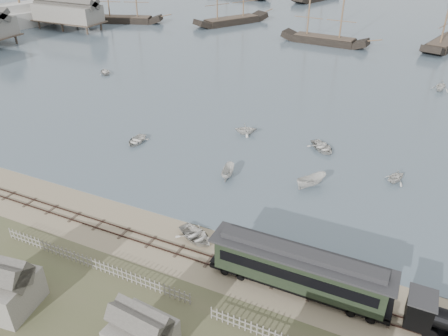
% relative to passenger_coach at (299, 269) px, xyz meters
% --- Properties ---
extents(ground, '(600.00, 600.00, 0.00)m').
position_rel_passenger_coach_xyz_m(ground, '(-9.89, 2.00, -2.21)').
color(ground, tan).
rests_on(ground, ground).
extents(rail_track, '(120.00, 1.80, 0.16)m').
position_rel_passenger_coach_xyz_m(rail_track, '(-9.89, 0.00, -2.17)').
color(rail_track, '#32211B').
rests_on(rail_track, ground).
extents(picket_fence_west, '(19.00, 0.10, 1.20)m').
position_rel_passenger_coach_xyz_m(picket_fence_west, '(-16.39, -5.00, -2.21)').
color(picket_fence_west, slate).
rests_on(picket_fence_west, ground).
extents(shed_left, '(5.00, 4.00, 4.10)m').
position_rel_passenger_coach_xyz_m(shed_left, '(-19.89, -11.00, -2.21)').
color(shed_left, slate).
rests_on(shed_left, ground).
extents(passenger_coach, '(14.41, 2.78, 3.50)m').
position_rel_passenger_coach_xyz_m(passenger_coach, '(0.00, 0.00, 0.00)').
color(passenger_coach, black).
rests_on(passenger_coach, ground).
extents(beached_dinghy, '(4.24, 4.80, 0.83)m').
position_rel_passenger_coach_xyz_m(beached_dinghy, '(-10.29, 2.11, -1.79)').
color(beached_dinghy, silver).
rests_on(beached_dinghy, ground).
extents(rowboat_0, '(3.88, 2.94, 0.75)m').
position_rel_passenger_coach_xyz_m(rowboat_0, '(-26.70, 16.15, -1.77)').
color(rowboat_0, silver).
rests_on(rowboat_0, harbor_water).
extents(rowboat_1, '(3.58, 3.79, 1.58)m').
position_rel_passenger_coach_xyz_m(rowboat_1, '(-14.67, 24.71, -1.36)').
color(rowboat_1, silver).
rests_on(rowboat_1, harbor_water).
extents(rowboat_2, '(3.34, 1.76, 1.23)m').
position_rel_passenger_coach_xyz_m(rowboat_2, '(-12.25, 13.44, -1.53)').
color(rowboat_2, silver).
rests_on(rowboat_2, harbor_water).
extents(rowboat_3, '(4.95, 4.97, 0.85)m').
position_rel_passenger_coach_xyz_m(rowboat_3, '(-4.02, 24.47, -1.72)').
color(rowboat_3, silver).
rests_on(rowboat_3, harbor_water).
extents(rowboat_4, '(3.61, 3.49, 1.46)m').
position_rel_passenger_coach_xyz_m(rowboat_4, '(5.26, 20.32, -1.42)').
color(rowboat_4, silver).
rests_on(rowboat_4, harbor_water).
extents(rowboat_6, '(4.12, 4.19, 0.71)m').
position_rel_passenger_coach_xyz_m(rowboat_6, '(-48.89, 37.87, -1.79)').
color(rowboat_6, silver).
rests_on(rowboat_6, harbor_water).
extents(rowboat_7, '(4.02, 3.68, 1.79)m').
position_rel_passenger_coach_xyz_m(rowboat_7, '(8.86, 54.57, -1.25)').
color(rowboat_7, silver).
rests_on(rowboat_7, harbor_water).
extents(rowboat_8, '(3.77, 3.45, 1.44)m').
position_rel_passenger_coach_xyz_m(rowboat_8, '(-3.06, 15.40, -1.43)').
color(rowboat_8, silver).
rests_on(rowboat_8, harbor_water).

